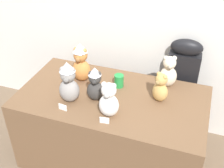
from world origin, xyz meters
TOP-DOWN VIEW (x-y plane):
  - display_table at (0.00, 0.25)m, footprint 1.54×0.83m
  - instrument_case at (0.49, 0.79)m, footprint 0.29×0.13m
  - teddy_bear_honey at (0.37, 0.33)m, footprint 0.16×0.16m
  - teddy_bear_ginger at (-0.33, 0.39)m, footprint 0.16×0.14m
  - teddy_bear_charcoal at (-0.11, 0.17)m, footprint 0.16×0.14m
  - teddy_bear_cream at (0.39, 0.55)m, footprint 0.18×0.16m
  - teddy_bear_snow at (0.06, 0.02)m, footprint 0.16×0.14m
  - teddy_bear_ash at (-0.30, 0.09)m, footprint 0.19×0.17m
  - party_cup_green at (0.01, 0.40)m, footprint 0.08×0.08m
  - name_card_front_left at (-0.30, -0.04)m, footprint 0.07×0.02m
  - name_card_front_middle at (0.06, -0.07)m, footprint 0.07×0.02m

SIDE VIEW (x-z plane):
  - display_table at x=0.00m, z-range 0.00..0.70m
  - instrument_case at x=0.49m, z-range 0.00..1.05m
  - name_card_front_left at x=-0.30m, z-range 0.70..0.75m
  - name_card_front_middle at x=0.06m, z-range 0.70..0.75m
  - party_cup_green at x=0.01m, z-range 0.70..0.81m
  - teddy_bear_honey at x=0.37m, z-range 0.69..0.94m
  - teddy_bear_cream at x=0.39m, z-range 0.69..0.98m
  - teddy_bear_snow at x=0.06m, z-range 0.69..0.98m
  - teddy_bear_charcoal at x=-0.11m, z-range 0.70..0.99m
  - teddy_bear_ash at x=-0.30m, z-range 0.70..1.05m
  - teddy_bear_ginger at x=-0.33m, z-range 0.70..1.05m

